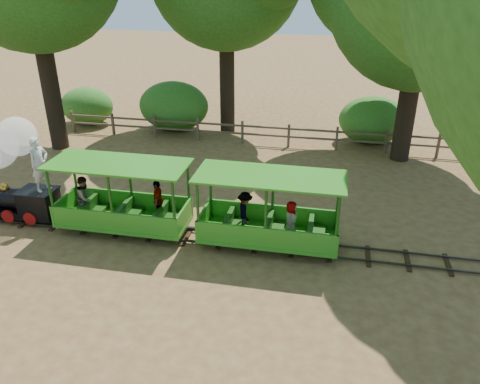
% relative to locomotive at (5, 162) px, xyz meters
% --- Properties ---
extents(ground, '(90.00, 90.00, 0.00)m').
position_rel_locomotive_xyz_m(ground, '(6.46, -0.07, -1.82)').
color(ground, olive).
rests_on(ground, ground).
extents(track, '(22.00, 1.00, 0.10)m').
position_rel_locomotive_xyz_m(track, '(6.46, -0.07, -1.75)').
color(track, '#3F3D3A').
rests_on(track, ground).
extents(locomotive, '(2.83, 1.33, 3.25)m').
position_rel_locomotive_xyz_m(locomotive, '(0.00, 0.00, 0.00)').
color(locomotive, black).
rests_on(locomotive, ground).
extents(carriage_front, '(3.88, 1.58, 2.02)m').
position_rel_locomotive_xyz_m(carriage_front, '(3.52, -0.07, -0.99)').
color(carriage_front, '#33911F').
rests_on(carriage_front, track).
extents(carriage_rear, '(3.88, 1.58, 2.02)m').
position_rel_locomotive_xyz_m(carriage_rear, '(7.73, -0.06, -1.01)').
color(carriage_rear, '#33911F').
rests_on(carriage_rear, track).
extents(fence, '(18.10, 0.10, 1.00)m').
position_rel_locomotive_xyz_m(fence, '(6.46, 7.93, -1.24)').
color(fence, brown).
rests_on(fence, ground).
extents(shrub_west, '(2.57, 1.98, 1.78)m').
position_rel_locomotive_xyz_m(shrub_west, '(-2.46, 9.23, -0.93)').
color(shrub_west, '#2D6B1E').
rests_on(shrub_west, ground).
extents(shrub_mid_w, '(3.25, 2.50, 2.25)m').
position_rel_locomotive_xyz_m(shrub_mid_w, '(1.96, 9.23, -0.69)').
color(shrub_mid_w, '#2D6B1E').
rests_on(shrub_mid_w, ground).
extents(shrub_mid_e, '(2.23, 1.72, 1.55)m').
position_rel_locomotive_xyz_m(shrub_mid_e, '(10.70, 9.23, -1.04)').
color(shrub_mid_e, '#2D6B1E').
rests_on(shrub_mid_e, ground).
extents(shrub_east, '(2.90, 2.23, 2.01)m').
position_rel_locomotive_xyz_m(shrub_east, '(10.92, 9.23, -0.81)').
color(shrub_east, '#2D6B1E').
rests_on(shrub_east, ground).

